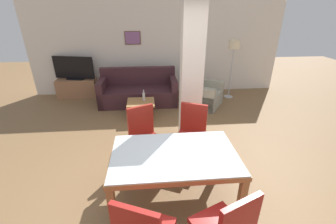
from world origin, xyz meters
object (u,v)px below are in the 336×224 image
Objects in this scene: sofa at (139,92)px; armchair at (201,95)px; tv_screen at (74,68)px; tv_stand at (77,88)px; floor_lamp at (234,50)px; bottle at (144,96)px; coffee_table at (141,109)px; dining_table at (174,163)px; dining_chair_far_left at (144,134)px; dining_chair_far_right at (191,131)px.

armchair is at bearing 168.20° from sofa.
armchair is 1.04× the size of tv_screen.
sofa is at bearing -17.94° from tv_stand.
tv_stand is (-3.43, 0.92, -0.02)m from armchair.
tv_screen is at bearing 174.57° from floor_lamp.
tv_stand is 4.49m from floor_lamp.
armchair is 3.55m from tv_stand.
tv_screen is at bearing 142.98° from bottle.
tv_screen is (-1.86, 1.54, 0.63)m from coffee_table.
dining_table is 0.99× the size of floor_lamp.
tv_stand is at bearing -83.04° from dining_chair_far_left.
tv_screen is at bearing -83.04° from dining_chair_far_left.
dining_chair_far_left is 1.74m from bottle.
bottle is 0.16× the size of floor_lamp.
sofa is 3.26× the size of coffee_table.
tv_screen reaches higher than dining_table.
tv_screen is at bearing 140.40° from coffee_table.
tv_screen is (0.00, 0.00, 0.58)m from tv_stand.
dining_chair_far_left is at bearing 114.45° from dining_table.
sofa reaches higher than armchair.
bottle is at bearing 156.03° from tv_screen.
armchair is 0.74× the size of floor_lamp.
dining_chair_far_right reaches higher than bottle.
coffee_table is at bearing -155.68° from floor_lamp.
tv_screen is (-1.95, 3.20, 0.32)m from dining_chair_far_left.
floor_lamp reaches higher than dining_chair_far_left.
tv_screen reaches higher than coffee_table.
dining_chair_far_left is 2.64m from sofa.
armchair is at bearing -15.02° from tv_stand.
dining_chair_far_left is 2.73m from armchair.
coffee_table is at bearing -35.21° from armchair.
floor_lamp reaches higher than sofa.
coffee_table is (-0.48, 2.52, -0.38)m from dining_table.
bottle is (-0.41, 2.60, -0.08)m from dining_table.
tv_screen is at bearing 120.02° from dining_table.
sofa is 0.92m from bottle.
coffee_table is at bearing 153.45° from tv_screen.
tv_stand is at bearing -71.76° from armchair.
dining_table is 3.54m from sofa.
dining_chair_far_right and dining_chair_far_left have the same top height.
dining_table is 1.63× the size of dining_chair_far_left.
coffee_table is at bearing -39.60° from tv_stand.
dining_chair_far_right is 2.37m from armchair.
coffee_table is at bearing -38.16° from dining_chair_far_right.
sofa is at bearing 175.11° from tv_screen.
dining_table is at bearing -81.00° from bottle.
tv_screen reaches higher than dining_chair_far_left.
dining_table is 4.69m from tv_screen.
coffee_table is 2.95m from floor_lamp.
floor_lamp is (2.00, 3.64, 0.74)m from dining_table.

